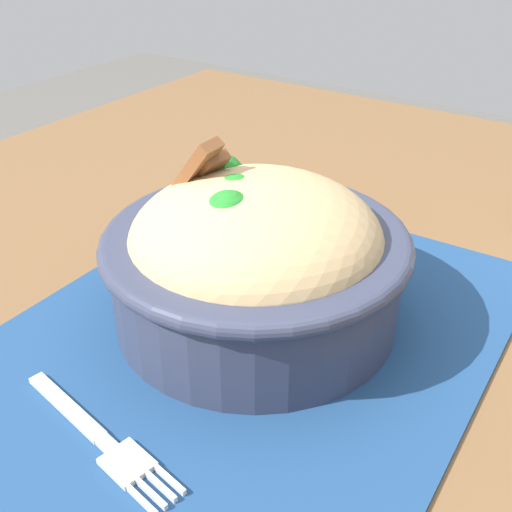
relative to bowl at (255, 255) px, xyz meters
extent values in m
cube|color=brown|center=(0.01, 0.01, -0.07)|extent=(1.11, 0.95, 0.04)
cylinder|color=brown|center=(-0.48, -0.41, -0.45)|extent=(0.04, 0.04, 0.72)
cube|color=navy|center=(0.03, 0.01, -0.05)|extent=(0.42, 0.31, 0.00)
cylinder|color=#2D3347|center=(0.00, 0.00, -0.02)|extent=(0.20, 0.20, 0.07)
torus|color=#2D3347|center=(0.00, 0.00, 0.01)|extent=(0.21, 0.21, 0.01)
ellipsoid|color=tan|center=(0.00, 0.00, 0.01)|extent=(0.23, 0.23, 0.08)
sphere|color=#1E7523|center=(-0.02, -0.05, 0.04)|extent=(0.04, 0.04, 0.04)
sphere|color=#1E7523|center=(0.02, 0.00, 0.04)|extent=(0.04, 0.04, 0.04)
sphere|color=#1E7523|center=(0.00, -0.02, 0.04)|extent=(0.04, 0.04, 0.04)
cylinder|color=orange|center=(0.01, 0.01, 0.03)|extent=(0.01, 0.03, 0.01)
cylinder|color=orange|center=(-0.03, 0.03, 0.03)|extent=(0.03, 0.03, 0.01)
cylinder|color=orange|center=(0.01, -0.02, 0.03)|extent=(0.03, 0.02, 0.01)
cube|color=brown|center=(-0.01, -0.05, 0.04)|extent=(0.03, 0.04, 0.04)
cube|color=brown|center=(0.00, -0.05, 0.05)|extent=(0.02, 0.04, 0.05)
cube|color=silver|center=(0.14, -0.04, -0.05)|extent=(0.02, 0.07, 0.00)
cube|color=silver|center=(0.15, 0.00, -0.05)|extent=(0.01, 0.01, 0.00)
cube|color=silver|center=(0.15, 0.02, -0.05)|extent=(0.03, 0.03, 0.00)
cube|color=silver|center=(0.17, 0.04, -0.05)|extent=(0.01, 0.02, 0.00)
cube|color=silver|center=(0.16, 0.04, -0.05)|extent=(0.01, 0.02, 0.00)
cube|color=silver|center=(0.15, 0.05, -0.05)|extent=(0.01, 0.02, 0.00)
cube|color=silver|center=(0.15, 0.05, -0.05)|extent=(0.01, 0.02, 0.00)
camera|label=1|loc=(0.30, 0.21, 0.22)|focal=43.65mm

